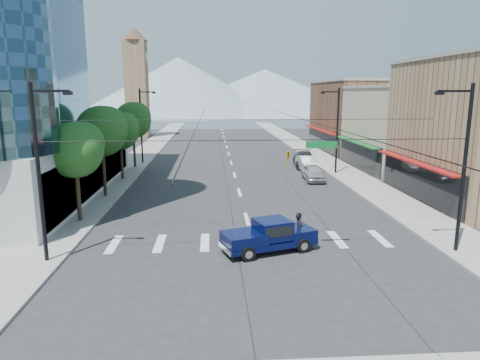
{
  "coord_description": "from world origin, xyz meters",
  "views": [
    {
      "loc": [
        -2.3,
        -22.13,
        8.53
      ],
      "look_at": [
        -0.55,
        4.78,
        3.0
      ],
      "focal_mm": 32.0,
      "sensor_mm": 36.0,
      "label": 1
    }
  ],
  "objects": [
    {
      "name": "mountain_left",
      "position": [
        -15.0,
        150.0,
        11.0
      ],
      "size": [
        80.0,
        80.0,
        22.0
      ],
      "primitive_type": "cone",
      "color": "gray",
      "rests_on": "ground"
    },
    {
      "name": "parked_car_near",
      "position": [
        7.6,
        18.67,
        0.78
      ],
      "size": [
        2.0,
        4.64,
        1.56
      ],
      "primitive_type": "imported",
      "rotation": [
        0.0,
        0.0,
        -0.03
      ],
      "color": "#B2B1B6",
      "rests_on": "ground"
    },
    {
      "name": "tree_midnear",
      "position": [
        -11.07,
        13.1,
        5.59
      ],
      "size": [
        4.09,
        4.09,
        7.52
      ],
      "color": "black",
      "rests_on": "ground"
    },
    {
      "name": "tree_far",
      "position": [
        -11.07,
        27.1,
        5.59
      ],
      "size": [
        4.09,
        4.09,
        7.52
      ],
      "color": "black",
      "rests_on": "ground"
    },
    {
      "name": "tree_midfar",
      "position": [
        -11.07,
        20.1,
        4.99
      ],
      "size": [
        3.65,
        3.64,
        6.71
      ],
      "color": "black",
      "rests_on": "ground"
    },
    {
      "name": "parked_car_far",
      "position": [
        8.47,
        26.75,
        0.86
      ],
      "size": [
        3.01,
        6.15,
        1.72
      ],
      "primitive_type": "imported",
      "rotation": [
        0.0,
        0.0,
        -0.1
      ],
      "color": "#2E2D30",
      "rests_on": "ground"
    },
    {
      "name": "parked_car_mid",
      "position": [
        8.16,
        23.81,
        0.82
      ],
      "size": [
        1.93,
        5.03,
        1.64
      ],
      "primitive_type": "imported",
      "rotation": [
        0.0,
        0.0,
        0.04
      ],
      "color": "silver",
      "rests_on": "ground"
    },
    {
      "name": "sidewalk_right",
      "position": [
        12.0,
        40.0,
        0.07
      ],
      "size": [
        4.0,
        120.0,
        0.15
      ],
      "primitive_type": "cube",
      "color": "gray",
      "rests_on": "ground"
    },
    {
      "name": "shop_far",
      "position": [
        20.0,
        40.0,
        5.0
      ],
      "size": [
        12.0,
        18.0,
        10.0
      ],
      "primitive_type": "cube",
      "color": "brown",
      "rests_on": "ground"
    },
    {
      "name": "tree_near",
      "position": [
        -11.07,
        6.1,
        4.99
      ],
      "size": [
        3.65,
        3.64,
        6.71
      ],
      "color": "black",
      "rests_on": "ground"
    },
    {
      "name": "ground",
      "position": [
        0.0,
        0.0,
        0.0
      ],
      "size": [
        160.0,
        160.0,
        0.0
      ],
      "primitive_type": "plane",
      "color": "#28282B",
      "rests_on": "ground"
    },
    {
      "name": "shop_mid",
      "position": [
        20.0,
        24.0,
        4.5
      ],
      "size": [
        12.0,
        14.0,
        9.0
      ],
      "primitive_type": "cube",
      "color": "tan",
      "rests_on": "ground"
    },
    {
      "name": "pickup_truck",
      "position": [
        0.7,
        -0.11,
        0.92
      ],
      "size": [
        5.51,
        3.38,
        1.77
      ],
      "rotation": [
        0.0,
        0.0,
        0.32
      ],
      "color": "#080F3D",
      "rests_on": "ground"
    },
    {
      "name": "pedestrian",
      "position": [
        2.5,
        0.53,
        0.99
      ],
      "size": [
        0.49,
        0.73,
        1.97
      ],
      "primitive_type": "imported",
      "rotation": [
        0.0,
        0.0,
        1.55
      ],
      "color": "black",
      "rests_on": "ground"
    },
    {
      "name": "lamp_pole_nw",
      "position": [
        -10.67,
        30.0,
        4.94
      ],
      "size": [
        2.0,
        0.25,
        9.0
      ],
      "color": "black",
      "rests_on": "ground"
    },
    {
      "name": "lamp_pole_ne",
      "position": [
        10.67,
        22.0,
        4.94
      ],
      "size": [
        2.0,
        0.25,
        9.0
      ],
      "color": "black",
      "rests_on": "ground"
    },
    {
      "name": "mountain_right",
      "position": [
        20.0,
        160.0,
        9.0
      ],
      "size": [
        90.0,
        90.0,
        18.0
      ],
      "primitive_type": "cone",
      "color": "gray",
      "rests_on": "ground"
    },
    {
      "name": "clock_tower",
      "position": [
        -16.5,
        62.0,
        10.64
      ],
      "size": [
        4.8,
        4.8,
        20.4
      ],
      "color": "#8C6B4C",
      "rests_on": "ground"
    },
    {
      "name": "sidewalk_left",
      "position": [
        -12.0,
        40.0,
        0.07
      ],
      "size": [
        4.0,
        120.0,
        0.15
      ],
      "primitive_type": "cube",
      "color": "gray",
      "rests_on": "ground"
    },
    {
      "name": "signal_rig",
      "position": [
        0.19,
        -1.0,
        4.64
      ],
      "size": [
        21.8,
        0.2,
        9.0
      ],
      "color": "black",
      "rests_on": "ground"
    }
  ]
}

